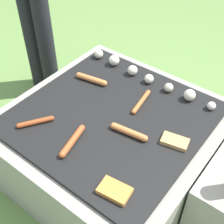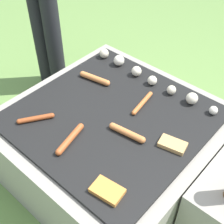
{
  "view_description": "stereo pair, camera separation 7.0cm",
  "coord_description": "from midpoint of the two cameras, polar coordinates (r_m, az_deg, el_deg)",
  "views": [
    {
      "loc": [
        0.65,
        -0.84,
        1.44
      ],
      "look_at": [
        0.0,
        0.0,
        0.44
      ],
      "focal_mm": 50.0,
      "sensor_mm": 36.0,
      "label": 1
    },
    {
      "loc": [
        0.71,
        -0.79,
        1.44
      ],
      "look_at": [
        0.0,
        0.0,
        0.44
      ],
      "focal_mm": 50.0,
      "sensor_mm": 36.0,
      "label": 2
    }
  ],
  "objects": [
    {
      "name": "sausage_back_center",
      "position": [
        1.35,
        -6.2,
        -4.93
      ],
      "size": [
        0.07,
        0.19,
        0.03
      ],
      "color": "#A34C23",
      "rests_on": "grill"
    },
    {
      "name": "sausage_mid_left",
      "position": [
        1.66,
        -1.97,
        6.14
      ],
      "size": [
        0.18,
        0.06,
        0.03
      ],
      "color": "#C6753D",
      "rests_on": "grill"
    },
    {
      "name": "mushroom_row",
      "position": [
        1.68,
        7.62,
        6.53
      ],
      "size": [
        0.76,
        0.07,
        0.06
      ],
      "color": "beige",
      "rests_on": "grill"
    },
    {
      "name": "bread_slice_right",
      "position": [
        1.36,
        12.48,
        -5.85
      ],
      "size": [
        0.13,
        0.09,
        0.02
      ],
      "color": "tan",
      "rests_on": "grill"
    },
    {
      "name": "ground_plane",
      "position": [
        1.79,
        1.14,
        -10.42
      ],
      "size": [
        14.0,
        14.0,
        0.0
      ],
      "primitive_type": "plane",
      "color": "#608442"
    },
    {
      "name": "sausage_front_center",
      "position": [
        1.37,
        4.23,
        -3.84
      ],
      "size": [
        0.18,
        0.05,
        0.03
      ],
      "color": "#C6753D",
      "rests_on": "grill"
    },
    {
      "name": "sausage_front_left",
      "position": [
        1.53,
        6.89,
        1.62
      ],
      "size": [
        0.05,
        0.19,
        0.02
      ],
      "color": "#B7602D",
      "rests_on": "grill"
    },
    {
      "name": "bread_slice_center",
      "position": [
        1.2,
        0.86,
        -14.2
      ],
      "size": [
        0.13,
        0.09,
        0.02
      ],
      "color": "#D18438",
      "rests_on": "grill"
    },
    {
      "name": "grill",
      "position": [
        1.63,
        1.24,
        -6.04
      ],
      "size": [
        0.95,
        0.95,
        0.42
      ],
      "color": "gray",
      "rests_on": "ground_plane"
    },
    {
      "name": "sausage_back_left",
      "position": [
        1.47,
        -12.47,
        -1.19
      ],
      "size": [
        0.11,
        0.15,
        0.02
      ],
      "color": "#93421E",
      "rests_on": "grill"
    }
  ]
}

